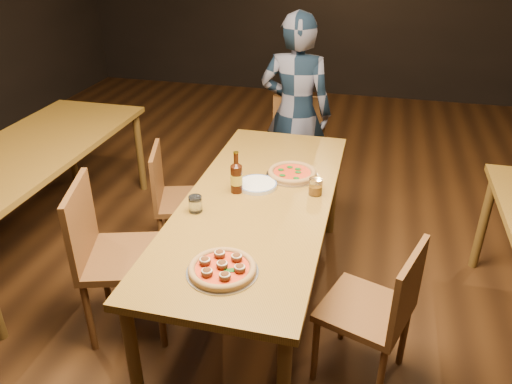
% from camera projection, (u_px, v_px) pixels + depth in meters
% --- Properties ---
extents(ground, '(9.00, 9.00, 0.00)m').
position_uv_depth(ground, '(258.00, 303.00, 3.13)').
color(ground, black).
extents(table_main, '(0.80, 2.00, 0.75)m').
position_uv_depth(table_main, '(258.00, 210.00, 2.81)').
color(table_main, brown).
rests_on(table_main, ground).
extents(table_left, '(0.80, 2.00, 0.75)m').
position_uv_depth(table_left, '(29.00, 158.00, 3.43)').
color(table_left, brown).
rests_on(table_left, ground).
extents(chair_main_nw, '(0.56, 0.56, 0.97)m').
position_uv_depth(chair_main_nw, '(126.00, 256.00, 2.75)').
color(chair_main_nw, '#593317').
rests_on(chair_main_nw, ground).
extents(chair_main_sw, '(0.49, 0.49, 0.84)m').
position_uv_depth(chair_main_sw, '(186.00, 200.00, 3.44)').
color(chair_main_sw, '#593317').
rests_on(chair_main_sw, ground).
extents(chair_main_e, '(0.51, 0.51, 0.86)m').
position_uv_depth(chair_main_e, '(365.00, 308.00, 2.46)').
color(chair_main_e, '#593317').
rests_on(chair_main_e, ground).
extents(chair_end, '(0.47, 0.47, 0.93)m').
position_uv_depth(chair_end, '(296.00, 154.00, 4.01)').
color(chair_end, '#593317').
rests_on(chair_end, ground).
extents(pizza_meatball, '(0.32, 0.32, 0.06)m').
position_uv_depth(pizza_meatball, '(222.00, 268.00, 2.18)').
color(pizza_meatball, '#B7B7BF').
rests_on(pizza_meatball, table_main).
extents(pizza_margherita, '(0.32, 0.32, 0.04)m').
position_uv_depth(pizza_margherita, '(292.00, 173.00, 3.02)').
color(pizza_margherita, '#B7B7BF').
rests_on(pizza_margherita, table_main).
extents(plate_stack, '(0.23, 0.23, 0.02)m').
position_uv_depth(plate_stack, '(257.00, 185.00, 2.90)').
color(plate_stack, white).
rests_on(plate_stack, table_main).
extents(beer_bottle, '(0.07, 0.07, 0.24)m').
position_uv_depth(beer_bottle, '(236.00, 178.00, 2.81)').
color(beer_bottle, black).
rests_on(beer_bottle, table_main).
extents(water_glass, '(0.07, 0.07, 0.09)m').
position_uv_depth(water_glass, '(195.00, 204.00, 2.64)').
color(water_glass, white).
rests_on(water_glass, table_main).
extents(amber_glass, '(0.08, 0.08, 0.10)m').
position_uv_depth(amber_glass, '(316.00, 186.00, 2.80)').
color(amber_glass, '#9C5C11').
rests_on(amber_glass, table_main).
extents(diner, '(0.58, 0.39, 1.56)m').
position_uv_depth(diner, '(296.00, 114.00, 3.93)').
color(diner, black).
rests_on(diner, ground).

